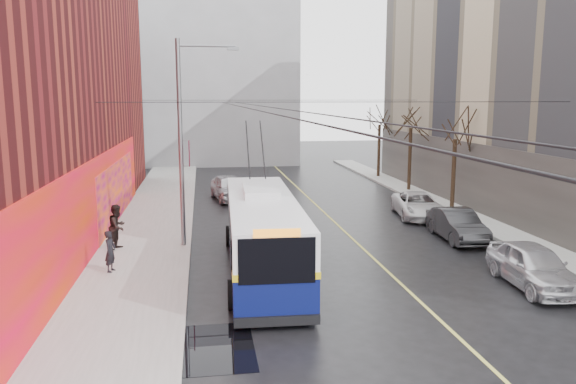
% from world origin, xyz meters
% --- Properties ---
extents(ground, '(140.00, 140.00, 0.00)m').
position_xyz_m(ground, '(0.00, 0.00, 0.00)').
color(ground, black).
rests_on(ground, ground).
extents(sidewalk_left, '(4.00, 60.00, 0.15)m').
position_xyz_m(sidewalk_left, '(-8.00, 12.00, 0.07)').
color(sidewalk_left, gray).
rests_on(sidewalk_left, ground).
extents(sidewalk_right, '(2.00, 60.00, 0.15)m').
position_xyz_m(sidewalk_right, '(9.00, 12.00, 0.07)').
color(sidewalk_right, gray).
rests_on(sidewalk_right, ground).
extents(lane_line, '(0.12, 50.00, 0.01)m').
position_xyz_m(lane_line, '(1.50, 14.00, 0.00)').
color(lane_line, '#BFB74C').
rests_on(lane_line, ground).
extents(building_far, '(20.50, 12.10, 18.00)m').
position_xyz_m(building_far, '(-6.00, 44.99, 9.02)').
color(building_far, gray).
rests_on(building_far, ground).
extents(streetlight_pole, '(2.65, 0.60, 9.00)m').
position_xyz_m(streetlight_pole, '(-6.14, 10.00, 4.85)').
color(streetlight_pole, slate).
rests_on(streetlight_pole, ground).
extents(catenary_wires, '(18.00, 60.00, 0.22)m').
position_xyz_m(catenary_wires, '(-2.54, 14.77, 6.25)').
color(catenary_wires, black).
extents(tree_near, '(3.20, 3.20, 6.40)m').
position_xyz_m(tree_near, '(9.00, 16.00, 4.98)').
color(tree_near, black).
rests_on(tree_near, ground).
extents(tree_mid, '(3.20, 3.20, 6.68)m').
position_xyz_m(tree_mid, '(9.00, 23.00, 5.25)').
color(tree_mid, black).
rests_on(tree_mid, ground).
extents(tree_far, '(3.20, 3.20, 6.57)m').
position_xyz_m(tree_far, '(9.00, 30.00, 5.14)').
color(tree_far, black).
rests_on(tree_far, ground).
extents(puddle, '(2.81, 3.11, 0.01)m').
position_xyz_m(puddle, '(-5.56, -0.30, 0.00)').
color(puddle, black).
rests_on(puddle, ground).
extents(pigeons_flying, '(2.24, 2.25, 0.55)m').
position_xyz_m(pigeons_flying, '(-1.96, 8.79, 7.54)').
color(pigeons_flying, slate).
extents(trolleybus, '(3.04, 11.71, 5.50)m').
position_xyz_m(trolleybus, '(-3.21, 6.15, 1.53)').
color(trolleybus, '#090F44').
rests_on(trolleybus, ground).
extents(parked_car_a, '(2.11, 4.61, 1.53)m').
position_xyz_m(parked_car_a, '(5.95, 2.92, 0.77)').
color(parked_car_a, silver).
rests_on(parked_car_a, ground).
extents(parked_car_b, '(1.74, 4.44, 1.44)m').
position_xyz_m(parked_car_b, '(6.24, 9.53, 0.72)').
color(parked_car_b, '#28292B').
rests_on(parked_car_b, ground).
extents(parked_car_c, '(2.95, 5.16, 1.36)m').
position_xyz_m(parked_car_c, '(6.36, 14.66, 0.68)').
color(parked_car_c, silver).
rests_on(parked_car_c, ground).
extents(following_car, '(2.63, 5.00, 1.62)m').
position_xyz_m(following_car, '(-3.73, 21.61, 0.81)').
color(following_car, silver).
rests_on(following_car, ground).
extents(pedestrian_a, '(0.51, 0.65, 1.55)m').
position_xyz_m(pedestrian_a, '(-8.87, 6.50, 0.92)').
color(pedestrian_a, black).
rests_on(pedestrian_a, sidewalk_left).
extents(pedestrian_b, '(1.05, 1.16, 1.93)m').
position_xyz_m(pedestrian_b, '(-9.06, 9.76, 1.12)').
color(pedestrian_b, black).
rests_on(pedestrian_b, sidewalk_left).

